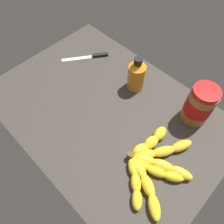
# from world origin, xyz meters

# --- Properties ---
(ground_plane) EXTENTS (0.87, 0.60, 0.04)m
(ground_plane) POSITION_xyz_m (0.00, 0.00, -0.02)
(ground_plane) COLOR #38332D
(banana_bunch) EXTENTS (0.20, 0.30, 0.04)m
(banana_bunch) POSITION_xyz_m (0.26, -0.05, 0.02)
(banana_bunch) COLOR yellow
(banana_bunch) RESTS_ON ground_plane
(peanut_butter_jar) EXTENTS (0.09, 0.09, 0.15)m
(peanut_butter_jar) POSITION_xyz_m (0.24, 0.20, 0.07)
(peanut_butter_jar) COLOR #9E602D
(peanut_butter_jar) RESTS_ON ground_plane
(honey_bottle) EXTENTS (0.07, 0.07, 0.15)m
(honey_bottle) POSITION_xyz_m (0.00, 0.16, 0.07)
(honey_bottle) COLOR orange
(honey_bottle) RESTS_ON ground_plane
(butter_knife) EXTENTS (0.13, 0.18, 0.01)m
(butter_knife) POSITION_xyz_m (-0.25, 0.14, 0.00)
(butter_knife) COLOR silver
(butter_knife) RESTS_ON ground_plane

